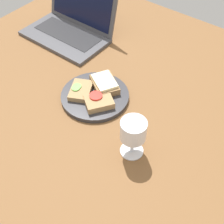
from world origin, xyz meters
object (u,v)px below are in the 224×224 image
sandwich_with_cucumber (81,90)px  wine_glass (133,132)px  sandwich_with_cheese (105,84)px  plate (95,96)px  sandwich_with_tomato (99,102)px  laptop (71,23)px

sandwich_with_cucumber → wine_glass: size_ratio=0.91×
sandwich_with_cheese → wine_glass: 28.27cm
sandwich_with_cheese → wine_glass: size_ratio=1.03×
sandwich_with_cucumber → wine_glass: (27.65, -8.39, 6.76)cm
plate → sandwich_with_tomato: 5.26cm
sandwich_with_cucumber → sandwich_with_cheese: size_ratio=0.89×
plate → sandwich_with_cucumber: bearing=-153.9°
wine_glass → laptop: size_ratio=0.37×
wine_glass → sandwich_with_cheese: bearing=145.7°
plate → sandwich_with_cheese: bearing=86.1°
sandwich_with_cucumber → sandwich_with_tomato: 8.55cm
wine_glass → sandwich_with_tomato: bearing=157.6°
plate → sandwich_with_cheese: 5.48cm
sandwich_with_tomato → sandwich_with_cheese: 8.50cm
plate → sandwich_with_tomato: (4.02, -2.72, 2.03)cm
plate → sandwich_with_tomato: bearing=-34.1°
sandwich_with_cheese → sandwich_with_cucumber: bearing=-124.2°
sandwich_with_tomato → plate: bearing=145.9°
sandwich_with_cucumber → plate: bearing=26.1°
sandwich_with_tomato → laptop: size_ratio=0.32×
sandwich_with_cucumber → sandwich_with_cheese: bearing=55.8°
sandwich_with_tomato → sandwich_with_cheese: bearing=115.7°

